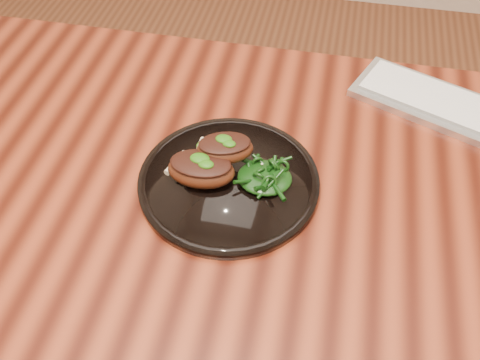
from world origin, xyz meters
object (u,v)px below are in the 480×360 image
desk (277,213)px  lamb_chop_front (201,169)px  keyboard (469,115)px  plate (229,181)px  greens_heap (265,175)px

desk → lamb_chop_front: 0.18m
lamb_chop_front → keyboard: size_ratio=0.26×
desk → keyboard: size_ratio=3.39×
desk → keyboard: 0.42m
lamb_chop_front → plate: bearing=13.5°
plate → keyboard: size_ratio=0.66×
desk → plate: size_ratio=5.16×
keyboard → plate: bearing=-147.9°
desk → plate: bearing=-165.4°
greens_heap → keyboard: (0.36, 0.26, -0.02)m
desk → lamb_chop_front: bearing=-165.8°
plate → lamb_chop_front: size_ratio=2.54×
desk → lamb_chop_front: (-0.13, -0.03, 0.13)m
keyboard → lamb_chop_front: bearing=-149.5°
desk → greens_heap: 0.12m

